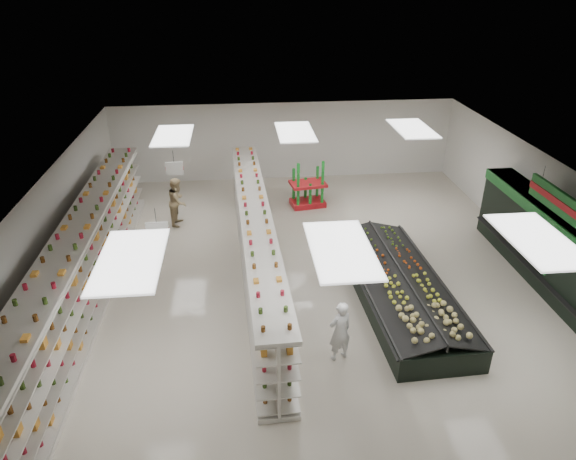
{
  "coord_description": "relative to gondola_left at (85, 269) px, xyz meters",
  "views": [
    {
      "loc": [
        -1.89,
        -12.51,
        8.02
      ],
      "look_at": [
        -0.55,
        0.87,
        1.13
      ],
      "focal_mm": 32.0,
      "sensor_mm": 36.0,
      "label": 1
    }
  ],
  "objects": [
    {
      "name": "shopper_background",
      "position": [
        1.97,
        4.58,
        -0.17
      ],
      "size": [
        0.65,
        0.9,
        1.69
      ],
      "primitive_type": "imported",
      "rotation": [
        0.0,
        0.0,
        1.39
      ],
      "color": "tan",
      "rests_on": "floor"
    },
    {
      "name": "gondola_left",
      "position": [
        0.0,
        0.0,
        0.0
      ],
      "size": [
        0.96,
        12.82,
        2.22
      ],
      "rotation": [
        0.0,
        0.0,
        0.0
      ],
      "color": "silver",
      "rests_on": "floor"
    },
    {
      "name": "gondola_center",
      "position": [
        4.51,
        1.12,
        -0.1
      ],
      "size": [
        1.24,
        11.52,
        1.99
      ],
      "rotation": [
        0.0,
        0.0,
        0.03
      ],
      "color": "silver",
      "rests_on": "floor"
    },
    {
      "name": "shopper_main",
      "position": [
        6.21,
        -2.85,
        -0.25
      ],
      "size": [
        0.65,
        0.55,
        1.53
      ],
      "primitive_type": "imported",
      "rotation": [
        0.0,
        0.0,
        3.52
      ],
      "color": "white",
      "rests_on": "floor"
    },
    {
      "name": "ceiling",
      "position": [
        6.03,
        0.64,
        2.18
      ],
      "size": [
        14.0,
        16.0,
        0.02
      ],
      "primitive_type": "cube",
      "color": "white",
      "rests_on": "wall_back"
    },
    {
      "name": "wall_left",
      "position": [
        -0.97,
        0.64,
        0.58
      ],
      "size": [
        0.02,
        16.0,
        3.2
      ],
      "primitive_type": "cube",
      "color": "white",
      "rests_on": "floor"
    },
    {
      "name": "floor",
      "position": [
        6.03,
        0.64,
        -1.02
      ],
      "size": [
        16.0,
        16.0,
        0.0
      ],
      "primitive_type": "plane",
      "color": "beige",
      "rests_on": "ground"
    },
    {
      "name": "soda_endcap",
      "position": [
        6.64,
        5.66,
        -0.22
      ],
      "size": [
        1.41,
        1.07,
        1.65
      ],
      "rotation": [
        0.0,
        0.0,
        0.16
      ],
      "color": "#B5141B",
      "rests_on": "floor"
    },
    {
      "name": "aisle_sign_far",
      "position": [
        2.23,
        2.64,
        1.73
      ],
      "size": [
        0.52,
        0.06,
        0.75
      ],
      "color": "white",
      "rests_on": "ceiling"
    },
    {
      "name": "aisle_sign_near",
      "position": [
        2.23,
        -1.36,
        1.73
      ],
      "size": [
        0.52,
        0.06,
        0.75
      ],
      "color": "white",
      "rests_on": "ceiling"
    },
    {
      "name": "hortifruti_banner",
      "position": [
        12.28,
        -0.86,
        1.63
      ],
      "size": [
        0.12,
        3.2,
        0.95
      ],
      "color": "#1C6B28",
      "rests_on": "ceiling"
    },
    {
      "name": "wall_back",
      "position": [
        6.03,
        8.64,
        0.58
      ],
      "size": [
        14.0,
        0.02,
        3.2
      ],
      "primitive_type": "cube",
      "color": "white",
      "rests_on": "floor"
    },
    {
      "name": "produce_island",
      "position": [
        8.26,
        -0.7,
        -0.6
      ],
      "size": [
        2.44,
        6.19,
        0.91
      ],
      "rotation": [
        0.0,
        0.0,
        0.04
      ],
      "color": "black",
      "rests_on": "floor"
    },
    {
      "name": "wall_right",
      "position": [
        13.03,
        0.64,
        0.58
      ],
      "size": [
        0.02,
        16.0,
        3.2
      ],
      "primitive_type": "cube",
      "color": "white",
      "rests_on": "floor"
    },
    {
      "name": "produce_wall_case",
      "position": [
        12.56,
        -0.86,
        0.22
      ],
      "size": [
        0.93,
        8.0,
        2.2
      ],
      "color": "black",
      "rests_on": "floor"
    }
  ]
}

